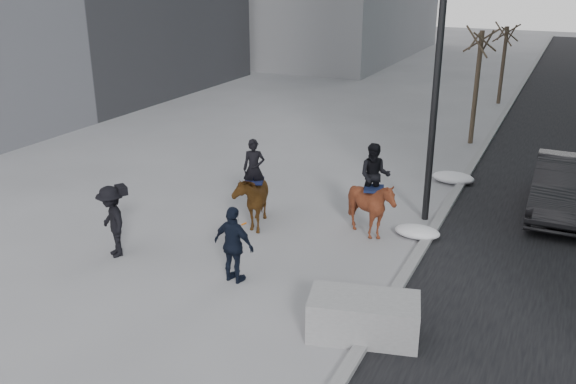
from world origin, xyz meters
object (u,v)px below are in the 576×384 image
at_px(car_near, 564,187).
at_px(mounted_left, 252,194).
at_px(planter, 363,317).
at_px(mounted_right, 372,200).

bearing_deg(car_near, mounted_left, -149.35).
bearing_deg(planter, mounted_right, 106.42).
relative_size(planter, mounted_right, 0.84).
xyz_separation_m(car_near, mounted_right, (-4.36, -3.83, 0.21)).
height_order(mounted_left, mounted_right, mounted_right).
distance_m(planter, mounted_left, 5.81).
relative_size(car_near, mounted_right, 1.92).
height_order(planter, mounted_right, mounted_right).
xyz_separation_m(planter, mounted_left, (-4.40, 3.77, 0.46)).
xyz_separation_m(planter, car_near, (3.06, 8.24, 0.36)).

